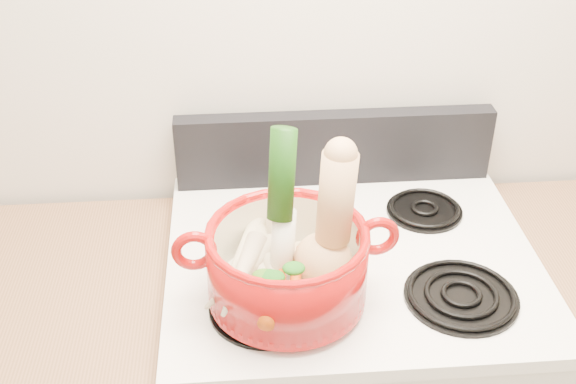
{
  "coord_description": "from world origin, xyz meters",
  "views": [
    {
      "loc": [
        -0.23,
        0.2,
        1.89
      ],
      "look_at": [
        -0.15,
        1.24,
        1.22
      ],
      "focal_mm": 45.0,
      "sensor_mm": 36.0,
      "label": 1
    }
  ],
  "objects": [
    {
      "name": "leek",
      "position": [
        -0.16,
        1.28,
        1.16
      ],
      "size": [
        0.08,
        0.12,
        0.32
      ],
      "primitive_type": "cylinder",
      "rotation": [
        -0.19,
        0.0,
        -0.36
      ],
      "color": "silver",
      "rests_on": "dutch_oven"
    },
    {
      "name": "carrot_0",
      "position": [
        -0.17,
        1.21,
        1.02
      ],
      "size": [
        0.07,
        0.17,
        0.05
      ],
      "primitive_type": "cone",
      "rotation": [
        1.66,
        0.0,
        -0.21
      ],
      "color": "#D3430A",
      "rests_on": "dutch_oven"
    },
    {
      "name": "cooktop",
      "position": [
        0.0,
        1.4,
        0.93
      ],
      "size": [
        0.78,
        0.67,
        0.03
      ],
      "primitive_type": "cube",
      "color": "white",
      "rests_on": "stove_body"
    },
    {
      "name": "carrot_2",
      "position": [
        -0.14,
        1.23,
        1.03
      ],
      "size": [
        0.05,
        0.17,
        0.04
      ],
      "primitive_type": "cone",
      "rotation": [
        1.66,
        0.0,
        -0.14
      ],
      "color": "#D14D0A",
      "rests_on": "dutch_oven"
    },
    {
      "name": "parsnip_3",
      "position": [
        -0.24,
        1.24,
        1.04
      ],
      "size": [
        0.11,
        0.2,
        0.06
      ],
      "primitive_type": "cone",
      "rotation": [
        1.66,
        0.0,
        -0.36
      ],
      "color": "beige",
      "rests_on": "dutch_oven"
    },
    {
      "name": "parsnip_0",
      "position": [
        -0.2,
        1.27,
        1.02
      ],
      "size": [
        0.07,
        0.21,
        0.06
      ],
      "primitive_type": "cone",
      "rotation": [
        1.66,
        0.0,
        0.13
      ],
      "color": "beige",
      "rests_on": "dutch_oven"
    },
    {
      "name": "burner_back_left",
      "position": [
        -0.19,
        1.54,
        0.96
      ],
      "size": [
        0.17,
        0.17,
        0.02
      ],
      "primitive_type": "cylinder",
      "color": "black",
      "rests_on": "cooktop"
    },
    {
      "name": "dutch_oven",
      "position": [
        -0.15,
        1.26,
        1.04
      ],
      "size": [
        0.32,
        0.32,
        0.15
      ],
      "primitive_type": "cylinder",
      "rotation": [
        0.0,
        0.0,
        0.05
      ],
      "color": "#9E0B0A",
      "rests_on": "burner_front_left"
    },
    {
      "name": "control_backsplash",
      "position": [
        0.0,
        1.7,
        1.04
      ],
      "size": [
        0.76,
        0.05,
        0.18
      ],
      "primitive_type": "cube",
      "color": "black",
      "rests_on": "cooktop"
    },
    {
      "name": "carrot_1",
      "position": [
        -0.18,
        1.2,
        1.02
      ],
      "size": [
        0.08,
        0.15,
        0.04
      ],
      "primitive_type": "cone",
      "rotation": [
        1.66,
        0.0,
        -0.33
      ],
      "color": "#CE580A",
      "rests_on": "dutch_oven"
    },
    {
      "name": "parsnip_4",
      "position": [
        -0.22,
        1.33,
        1.04
      ],
      "size": [
        0.12,
        0.21,
        0.06
      ],
      "primitive_type": "cone",
      "rotation": [
        1.66,
        0.0,
        -0.39
      ],
      "color": "beige",
      "rests_on": "dutch_oven"
    },
    {
      "name": "burner_front_left",
      "position": [
        -0.19,
        1.24,
        0.96
      ],
      "size": [
        0.22,
        0.22,
        0.02
      ],
      "primitive_type": "cylinder",
      "color": "black",
      "rests_on": "cooktop"
    },
    {
      "name": "carrot_3",
      "position": [
        -0.18,
        1.18,
        1.03
      ],
      "size": [
        0.07,
        0.15,
        0.04
      ],
      "primitive_type": "cone",
      "rotation": [
        1.66,
        0.0,
        -0.26
      ],
      "color": "#BD3809",
      "rests_on": "dutch_oven"
    },
    {
      "name": "wall_back",
      "position": [
        0.0,
        1.75,
        1.3
      ],
      "size": [
        3.5,
        0.02,
        2.6
      ],
      "primitive_type": "cube",
      "color": "beige",
      "rests_on": "floor"
    },
    {
      "name": "squash",
      "position": [
        -0.08,
        1.26,
        1.14
      ],
      "size": [
        0.16,
        0.15,
        0.28
      ],
      "primitive_type": null,
      "rotation": [
        0.0,
        0.05,
        -0.31
      ],
      "color": "tan",
      "rests_on": "dutch_oven"
    },
    {
      "name": "pot_handle_left",
      "position": [
        -0.32,
        1.25,
        1.09
      ],
      "size": [
        0.08,
        0.02,
        0.08
      ],
      "primitive_type": "torus",
      "rotation": [
        1.57,
        0.0,
        0.05
      ],
      "color": "#9E0B0A",
      "rests_on": "dutch_oven"
    },
    {
      "name": "parsnip_2",
      "position": [
        -0.18,
        1.29,
        1.03
      ],
      "size": [
        0.1,
        0.22,
        0.06
      ],
      "primitive_type": "cone",
      "rotation": [
        1.66,
        0.0,
        0.25
      ],
      "color": "beige",
      "rests_on": "dutch_oven"
    },
    {
      "name": "pot_handle_right",
      "position": [
        0.02,
        1.27,
        1.09
      ],
      "size": [
        0.08,
        0.02,
        0.08
      ],
      "primitive_type": "torus",
      "rotation": [
        1.57,
        0.0,
        0.05
      ],
      "color": "#9E0B0A",
      "rests_on": "dutch_oven"
    },
    {
      "name": "burner_back_right",
      "position": [
        0.19,
        1.54,
        0.96
      ],
      "size": [
        0.17,
        0.17,
        0.02
      ],
      "primitive_type": "cylinder",
      "color": "black",
      "rests_on": "cooktop"
    },
    {
      "name": "parsnip_1",
      "position": [
        -0.24,
        1.26,
        1.03
      ],
      "size": [
        0.17,
        0.18,
        0.06
      ],
      "primitive_type": "cone",
      "rotation": [
        1.66,
        0.0,
        -0.73
      ],
      "color": "beige",
      "rests_on": "dutch_oven"
    },
    {
      "name": "burner_front_right",
      "position": [
        0.19,
        1.24,
        0.96
      ],
      "size": [
        0.22,
        0.22,
        0.02
      ],
      "primitive_type": "cylinder",
      "color": "black",
      "rests_on": "cooktop"
    },
    {
      "name": "ginger",
      "position": [
        -0.15,
        1.32,
        1.02
      ],
      "size": [
        0.1,
        0.08,
        0.05
      ],
      "primitive_type": "ellipsoid",
      "rotation": [
        0.0,
        0.0,
        -0.3
      ],
      "color": "#D5B383",
      "rests_on": "dutch_oven"
    }
  ]
}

